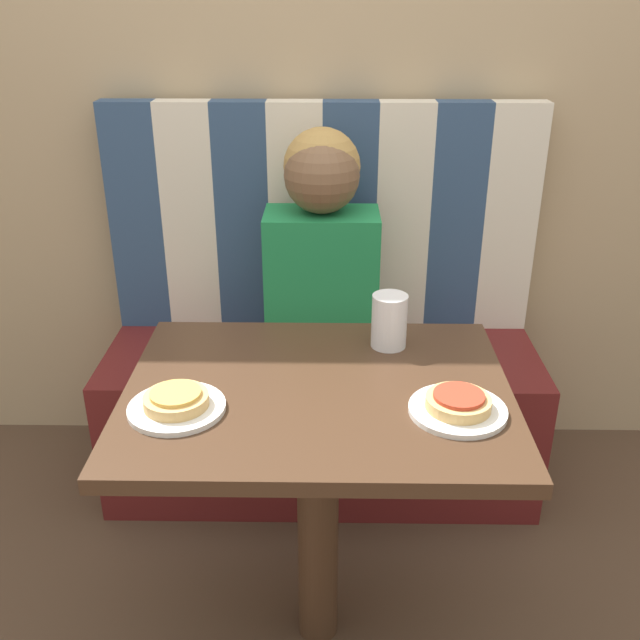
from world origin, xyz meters
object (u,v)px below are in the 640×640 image
Objects in this scene: person at (322,240)px; plate_left at (177,408)px; plate_right at (458,410)px; pizza_left at (176,399)px; drinking_cup at (389,321)px; pizza_right at (458,401)px.

person reaches higher than plate_left.
pizza_left is at bearing 180.00° from plate_right.
drinking_cup is (-0.12, 0.30, 0.06)m from plate_right.
plate_left is 0.58m from plate_right.
drinking_cup is (0.46, 0.30, 0.04)m from pizza_left.
person is 5.15× the size of pizza_left.
drinking_cup reaches higher than pizza_right.
pizza_left is at bearing 0.00° from plate_left.
drinking_cup is at bearing 111.92° from pizza_right.
pizza_right reaches higher than plate_right.
plate_right is 1.53× the size of drinking_cup.
plate_right is at bearing -68.08° from drinking_cup.
plate_left is at bearing -146.70° from drinking_cup.
pizza_left is 0.58m from pizza_right.
plate_right is 0.33m from drinking_cup.
person is at bearing 110.84° from pizza_right.
plate_left is at bearing 180.00° from plate_right.
plate_left is 1.50× the size of pizza_left.
person is at bearing 110.12° from drinking_cup.
plate_right is 1.50× the size of pizza_right.
pizza_right is at bearing 0.00° from pizza_left.
drinking_cup is at bearing -69.88° from person.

